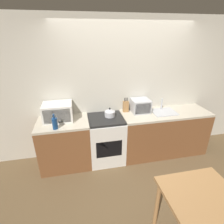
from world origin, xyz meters
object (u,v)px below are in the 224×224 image
stove_range (106,139)px  dining_table (203,206)px  bottle (55,123)px  kettle (110,113)px  microwave (58,112)px  toaster_oven (140,106)px

stove_range → dining_table: size_ratio=1.16×
dining_table → bottle: bearing=135.5°
kettle → bottle: bearing=-163.5°
stove_range → microwave: 1.03m
stove_range → kettle: (0.08, 0.05, 0.52)m
kettle → bottle: 0.98m
toaster_oven → stove_range: bearing=-169.4°
dining_table → microwave: bearing=129.6°
kettle → toaster_oven: 0.62m
stove_range → toaster_oven: 0.91m
kettle → microwave: 0.91m
kettle → dining_table: kettle is taller
microwave → dining_table: (1.53, -1.86, -0.39)m
stove_range → dining_table: (0.71, -1.76, 0.21)m
bottle → microwave: bearing=84.6°
kettle → dining_table: size_ratio=0.25×
bottle → dining_table: bottle is taller
kettle → dining_table: (0.63, -1.81, -0.31)m
bottle → toaster_oven: bottle is taller
stove_range → microwave: microwave is taller
toaster_oven → dining_table: toaster_oven is taller
stove_range → microwave: (-0.82, 0.10, 0.60)m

